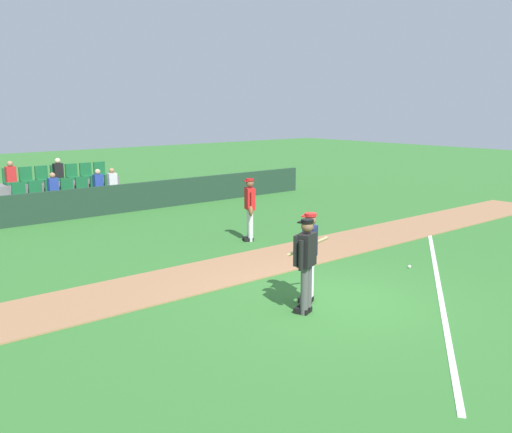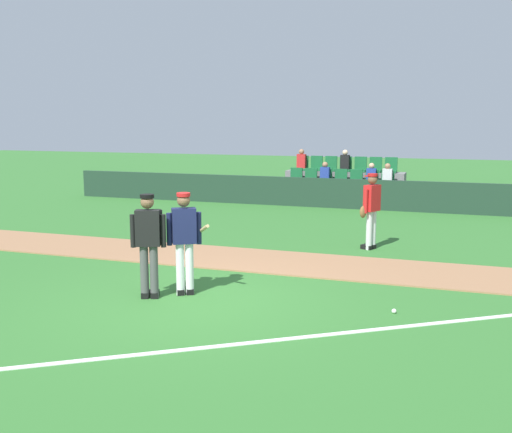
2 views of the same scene
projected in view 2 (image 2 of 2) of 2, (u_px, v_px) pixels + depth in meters
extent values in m
plane|color=#33702D|center=(194.00, 300.00, 9.91)|extent=(80.00, 80.00, 0.00)
cube|color=#9E704C|center=(254.00, 260.00, 12.70)|extent=(28.00, 2.02, 0.03)
cube|color=white|center=(371.00, 330.00, 8.47)|extent=(9.86, 7.01, 0.01)
cube|color=#1E3828|center=(334.00, 193.00, 20.30)|extent=(20.00, 0.16, 1.01)
cube|color=slate|center=(342.00, 198.00, 21.71)|extent=(4.45, 2.10, 0.30)
cube|color=slate|center=(340.00, 190.00, 21.26)|extent=(4.35, 0.85, 0.40)
cube|color=#196033|center=(295.00, 182.00, 21.66)|extent=(0.44, 0.40, 0.08)
cube|color=#196033|center=(297.00, 174.00, 21.82)|extent=(0.44, 0.08, 0.50)
cube|color=#196033|center=(310.00, 182.00, 21.48)|extent=(0.44, 0.40, 0.08)
cube|color=#196033|center=(311.00, 175.00, 21.65)|extent=(0.44, 0.08, 0.50)
cube|color=#196033|center=(324.00, 183.00, 21.30)|extent=(0.44, 0.40, 0.08)
cube|color=#196033|center=(326.00, 175.00, 21.47)|extent=(0.44, 0.08, 0.50)
cube|color=#263F99|center=(325.00, 174.00, 21.30)|extent=(0.32, 0.22, 0.52)
sphere|color=#9E7051|center=(325.00, 165.00, 21.24)|extent=(0.20, 0.20, 0.20)
cube|color=#196033|center=(340.00, 183.00, 21.12)|extent=(0.44, 0.40, 0.08)
cube|color=#196033|center=(341.00, 176.00, 21.29)|extent=(0.44, 0.08, 0.50)
cube|color=#196033|center=(355.00, 184.00, 20.94)|extent=(0.44, 0.40, 0.08)
cube|color=#196033|center=(356.00, 176.00, 21.11)|extent=(0.44, 0.08, 0.50)
cube|color=#196033|center=(371.00, 184.00, 20.76)|extent=(0.44, 0.40, 0.08)
cube|color=#196033|center=(372.00, 177.00, 20.93)|extent=(0.44, 0.08, 0.50)
cube|color=#263F99|center=(371.00, 176.00, 20.76)|extent=(0.32, 0.22, 0.52)
sphere|color=tan|center=(372.00, 166.00, 20.71)|extent=(0.20, 0.20, 0.20)
cube|color=#196033|center=(387.00, 185.00, 20.59)|extent=(0.44, 0.40, 0.08)
cube|color=#196033|center=(388.00, 177.00, 20.75)|extent=(0.44, 0.08, 0.50)
cube|color=silver|center=(387.00, 176.00, 20.58)|extent=(0.32, 0.22, 0.52)
sphere|color=#9E7051|center=(388.00, 166.00, 20.53)|extent=(0.20, 0.20, 0.20)
cube|color=slate|center=(345.00, 177.00, 21.98)|extent=(4.35, 0.85, 0.40)
cube|color=#196033|center=(301.00, 169.00, 22.39)|extent=(0.44, 0.40, 0.08)
cube|color=#196033|center=(303.00, 162.00, 22.55)|extent=(0.44, 0.08, 0.50)
cube|color=red|center=(301.00, 161.00, 22.39)|extent=(0.32, 0.22, 0.52)
sphere|color=#9E7051|center=(302.00, 152.00, 22.33)|extent=(0.20, 0.20, 0.20)
cube|color=#196033|center=(315.00, 169.00, 22.21)|extent=(0.44, 0.40, 0.08)
cube|color=#196033|center=(317.00, 162.00, 22.37)|extent=(0.44, 0.08, 0.50)
cube|color=#196033|center=(330.00, 170.00, 22.03)|extent=(0.44, 0.40, 0.08)
cube|color=#196033|center=(331.00, 163.00, 22.19)|extent=(0.44, 0.08, 0.50)
cube|color=#196033|center=(345.00, 170.00, 21.85)|extent=(0.44, 0.40, 0.08)
cube|color=#196033|center=(346.00, 163.00, 22.02)|extent=(0.44, 0.08, 0.50)
cube|color=black|center=(345.00, 162.00, 21.85)|extent=(0.32, 0.22, 0.52)
sphere|color=beige|center=(345.00, 152.00, 21.79)|extent=(0.20, 0.20, 0.20)
cube|color=#196033|center=(359.00, 171.00, 21.67)|extent=(0.44, 0.40, 0.08)
cube|color=#196033|center=(361.00, 163.00, 21.84)|extent=(0.44, 0.08, 0.50)
cube|color=#196033|center=(375.00, 171.00, 21.49)|extent=(0.44, 0.40, 0.08)
cube|color=#196033|center=(376.00, 164.00, 21.66)|extent=(0.44, 0.08, 0.50)
cube|color=#196033|center=(390.00, 172.00, 21.31)|extent=(0.44, 0.40, 0.08)
cube|color=#196033|center=(391.00, 164.00, 21.48)|extent=(0.44, 0.08, 0.50)
cylinder|color=white|center=(180.00, 269.00, 10.14)|extent=(0.14, 0.14, 0.90)
cylinder|color=white|center=(190.00, 269.00, 10.17)|extent=(0.14, 0.14, 0.90)
cube|color=black|center=(180.00, 291.00, 10.26)|extent=(0.24, 0.28, 0.10)
cube|color=black|center=(190.00, 290.00, 10.29)|extent=(0.24, 0.28, 0.10)
cube|color=#191E47|center=(184.00, 226.00, 10.04)|extent=(0.46, 0.40, 0.60)
cylinder|color=#191E47|center=(169.00, 229.00, 9.99)|extent=(0.09, 0.09, 0.55)
cylinder|color=#191E47|center=(199.00, 228.00, 10.10)|extent=(0.09, 0.09, 0.55)
sphere|color=brown|center=(184.00, 200.00, 9.97)|extent=(0.22, 0.22, 0.22)
cylinder|color=#B21919|center=(183.00, 195.00, 9.95)|extent=(0.23, 0.23, 0.06)
cube|color=#B21919|center=(183.00, 196.00, 10.05)|extent=(0.22, 0.20, 0.02)
cylinder|color=tan|center=(198.00, 233.00, 10.21)|extent=(0.64, 0.57, 0.41)
cylinder|color=#4C4C4C|center=(144.00, 272.00, 9.95)|extent=(0.14, 0.14, 0.90)
cylinder|color=#4C4C4C|center=(154.00, 272.00, 9.95)|extent=(0.14, 0.14, 0.90)
cube|color=black|center=(146.00, 294.00, 10.07)|extent=(0.20, 0.29, 0.10)
cube|color=black|center=(155.00, 294.00, 10.08)|extent=(0.20, 0.29, 0.10)
cube|color=black|center=(148.00, 228.00, 9.83)|extent=(0.45, 0.35, 0.60)
cylinder|color=black|center=(133.00, 231.00, 9.83)|extent=(0.09, 0.09, 0.55)
cylinder|color=black|center=(163.00, 231.00, 9.85)|extent=(0.09, 0.09, 0.55)
sphere|color=brown|center=(147.00, 202.00, 9.76)|extent=(0.22, 0.22, 0.22)
cylinder|color=black|center=(147.00, 196.00, 9.75)|extent=(0.23, 0.23, 0.06)
cube|color=black|center=(148.00, 197.00, 9.85)|extent=(0.21, 0.18, 0.02)
cube|color=black|center=(149.00, 227.00, 9.96)|extent=(0.44, 0.23, 0.56)
cylinder|color=silver|center=(369.00, 231.00, 13.71)|extent=(0.14, 0.14, 0.90)
cylinder|color=silver|center=(373.00, 230.00, 13.82)|extent=(0.14, 0.14, 0.90)
cube|color=black|center=(366.00, 247.00, 13.81)|extent=(0.29, 0.22, 0.10)
cube|color=black|center=(370.00, 246.00, 13.93)|extent=(0.29, 0.22, 0.10)
cube|color=red|center=(372.00, 198.00, 13.65)|extent=(0.37, 0.46, 0.60)
cylinder|color=red|center=(366.00, 201.00, 13.48)|extent=(0.09, 0.09, 0.55)
cylinder|color=red|center=(378.00, 199.00, 13.83)|extent=(0.09, 0.09, 0.55)
sphere|color=brown|center=(373.00, 179.00, 13.58)|extent=(0.22, 0.22, 0.22)
cylinder|color=#B21919|center=(373.00, 175.00, 13.56)|extent=(0.23, 0.23, 0.06)
cube|color=#B21919|center=(369.00, 176.00, 13.63)|extent=(0.18, 0.21, 0.02)
ellipsoid|color=brown|center=(363.00, 212.00, 13.54)|extent=(0.19, 0.23, 0.28)
sphere|color=white|center=(394.00, 311.00, 9.22)|extent=(0.07, 0.07, 0.07)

